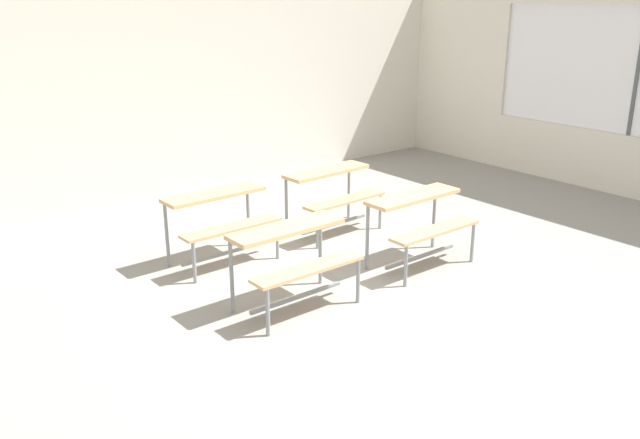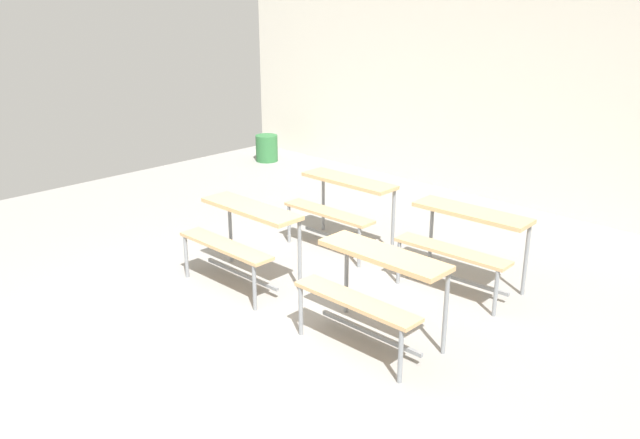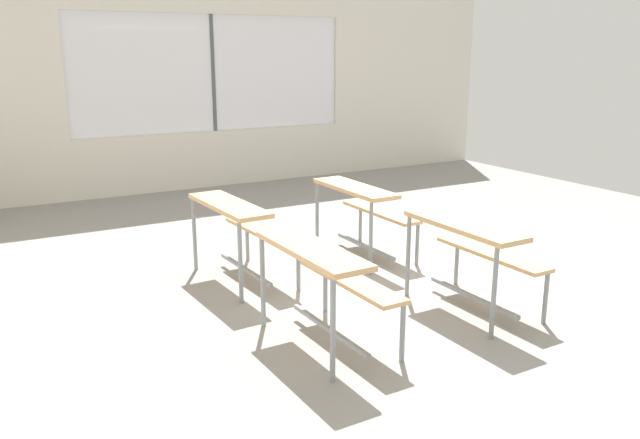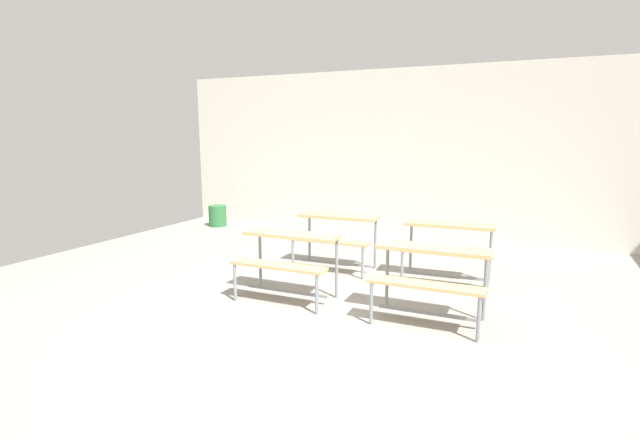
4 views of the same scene
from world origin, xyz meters
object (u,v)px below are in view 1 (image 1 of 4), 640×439
(desk_bench_r0c1, at_px, (420,214))
(desk_bench_r1c1, at_px, (333,186))
(desk_bench_r0c0, at_px, (294,249))
(desk_bench_r1c0, at_px, (220,211))

(desk_bench_r0c1, distance_m, desk_bench_r1c1, 1.35)
(desk_bench_r1c1, bearing_deg, desk_bench_r0c0, -141.92)
(desk_bench_r1c0, bearing_deg, desk_bench_r0c1, -41.76)
(desk_bench_r0c0, height_order, desk_bench_r1c1, same)
(desk_bench_r0c1, distance_m, desk_bench_r1c0, 2.06)
(desk_bench_r0c0, relative_size, desk_bench_r0c1, 1.00)
(desk_bench_r0c0, distance_m, desk_bench_r0c1, 1.59)
(desk_bench_r1c1, bearing_deg, desk_bench_r1c0, 177.30)
(desk_bench_r0c0, distance_m, desk_bench_r1c0, 1.33)
(desk_bench_r1c0, bearing_deg, desk_bench_r0c0, -92.42)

